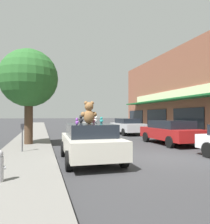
# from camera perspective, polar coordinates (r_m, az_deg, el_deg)

# --- Properties ---
(ground_plane) EXTENTS (260.00, 260.00, 0.00)m
(ground_plane) POSITION_cam_1_polar(r_m,az_deg,el_deg) (9.71, 13.51, -11.52)
(ground_plane) COLOR #333335
(sidewalk_near) EXTENTS (2.43, 90.00, 0.14)m
(sidewalk_near) POSITION_cam_1_polar(r_m,az_deg,el_deg) (8.49, -20.95, -12.54)
(sidewalk_near) COLOR slate
(sidewalk_near) RESTS_ON ground_plane
(plush_art_car) EXTENTS (2.18, 4.20, 1.46)m
(plush_art_car) POSITION_cam_1_polar(r_m,az_deg,el_deg) (8.64, -3.94, -7.63)
(plush_art_car) COLOR beige
(plush_art_car) RESTS_ON ground_plane
(teddy_bear_giant) EXTENTS (0.66, 0.40, 0.90)m
(teddy_bear_giant) POSITION_cam_1_polar(r_m,az_deg,el_deg) (8.75, -4.21, -0.23)
(teddy_bear_giant) COLOR olive
(teddy_bear_giant) RESTS_ON plush_art_car
(teddy_bear_purple) EXTENTS (0.14, 0.19, 0.25)m
(teddy_bear_purple) POSITION_cam_1_polar(r_m,az_deg,el_deg) (7.67, -7.34, -2.48)
(teddy_bear_purple) COLOR purple
(teddy_bear_purple) RESTS_ON plush_art_car
(teddy_bear_yellow) EXTENTS (0.28, 0.18, 0.37)m
(teddy_bear_yellow) POSITION_cam_1_polar(r_m,az_deg,el_deg) (9.62, -4.13, -1.82)
(teddy_bear_yellow) COLOR yellow
(teddy_bear_yellow) RESTS_ON plush_art_car
(teddy_bear_black) EXTENTS (0.23, 0.23, 0.34)m
(teddy_bear_black) POSITION_cam_1_polar(r_m,az_deg,el_deg) (9.51, -6.29, -1.90)
(teddy_bear_black) COLOR black
(teddy_bear_black) RESTS_ON plush_art_car
(teddy_bear_pink) EXTENTS (0.16, 0.20, 0.27)m
(teddy_bear_pink) POSITION_cam_1_polar(r_m,az_deg,el_deg) (9.01, -3.03, -2.18)
(teddy_bear_pink) COLOR pink
(teddy_bear_pink) RESTS_ON plush_art_car
(teddy_bear_white) EXTENTS (0.23, 0.16, 0.30)m
(teddy_bear_white) POSITION_cam_1_polar(r_m,az_deg,el_deg) (9.54, -2.50, -2.01)
(teddy_bear_white) COLOR white
(teddy_bear_white) RESTS_ON plush_art_car
(teddy_bear_teal) EXTENTS (0.18, 0.18, 0.27)m
(teddy_bear_teal) POSITION_cam_1_polar(r_m,az_deg,el_deg) (9.56, -0.95, -2.12)
(teddy_bear_teal) COLOR teal
(teddy_bear_teal) RESTS_ON plush_art_car
(parked_car_far_center) EXTENTS (2.16, 4.60, 1.48)m
(parked_car_far_center) POSITION_cam_1_polar(r_m,az_deg,el_deg) (14.30, 16.77, -4.84)
(parked_car_far_center) COLOR maroon
(parked_car_far_center) RESTS_ON ground_plane
(parked_car_far_right) EXTENTS (2.01, 4.63, 1.50)m
(parked_car_far_right) POSITION_cam_1_polar(r_m,az_deg,el_deg) (20.73, 5.80, -3.62)
(parked_car_far_right) COLOR #B7B7BC
(parked_car_far_right) RESTS_ON ground_plane
(street_tree) EXTENTS (3.35, 3.35, 5.50)m
(street_tree) POSITION_cam_1_polar(r_m,az_deg,el_deg) (13.57, -19.28, 8.22)
(street_tree) COLOR #473323
(street_tree) RESTS_ON sidewalk_near
(parking_meter) EXTENTS (0.14, 0.10, 1.27)m
(parking_meter) POSITION_cam_1_polar(r_m,az_deg,el_deg) (10.73, -20.80, -5.33)
(parking_meter) COLOR #4C4C51
(parking_meter) RESTS_ON sidewalk_near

